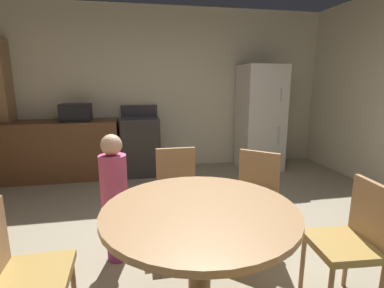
% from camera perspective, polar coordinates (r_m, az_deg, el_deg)
% --- Properties ---
extents(ground_plane, '(14.00, 14.00, 0.00)m').
position_cam_1_polar(ground_plane, '(2.57, 1.15, -23.52)').
color(ground_plane, gray).
extents(wall_back, '(6.04, 0.12, 2.70)m').
position_cam_1_polar(wall_back, '(5.12, -6.18, 10.56)').
color(wall_back, beige).
rests_on(wall_back, ground).
extents(kitchen_counter, '(1.99, 0.60, 0.90)m').
position_cam_1_polar(kitchen_counter, '(4.98, -25.67, -1.11)').
color(kitchen_counter, brown).
rests_on(kitchen_counter, ground).
extents(oven_range, '(0.60, 0.60, 1.10)m').
position_cam_1_polar(oven_range, '(4.81, -10.02, -0.29)').
color(oven_range, '#2D2B28').
rests_on(oven_range, ground).
extents(refrigerator, '(0.68, 0.68, 1.76)m').
position_cam_1_polar(refrigerator, '(5.14, 13.23, 5.05)').
color(refrigerator, silver).
rests_on(refrigerator, ground).
extents(microwave, '(0.44, 0.32, 0.26)m').
position_cam_1_polar(microwave, '(4.80, -21.80, 5.81)').
color(microwave, black).
rests_on(microwave, kitchen_counter).
extents(dining_table, '(1.17, 1.17, 0.76)m').
position_cam_1_polar(dining_table, '(1.85, 1.54, -16.96)').
color(dining_table, '#9E754C').
rests_on(dining_table, ground).
extents(chair_east, '(0.43, 0.43, 0.87)m').
position_cam_1_polar(chair_east, '(2.26, 29.05, -15.72)').
color(chair_east, '#9E754C').
rests_on(chair_east, ground).
extents(chair_northeast, '(0.56, 0.56, 0.87)m').
position_cam_1_polar(chair_northeast, '(2.73, 12.05, -9.45)').
color(chair_northeast, '#9E754C').
rests_on(chair_northeast, ground).
extents(chair_west, '(0.41, 0.41, 0.87)m').
position_cam_1_polar(chair_west, '(1.95, -31.03, -20.56)').
color(chair_west, '#9E754C').
rests_on(chair_west, ground).
extents(chair_north, '(0.40, 0.40, 0.87)m').
position_cam_1_polar(chair_north, '(2.79, -2.86, -8.70)').
color(chair_north, '#9E754C').
rests_on(chair_north, ground).
extents(person_child, '(0.31, 0.31, 1.09)m').
position_cam_1_polar(person_child, '(2.51, -14.98, -9.71)').
color(person_child, '#8C337A').
rests_on(person_child, ground).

